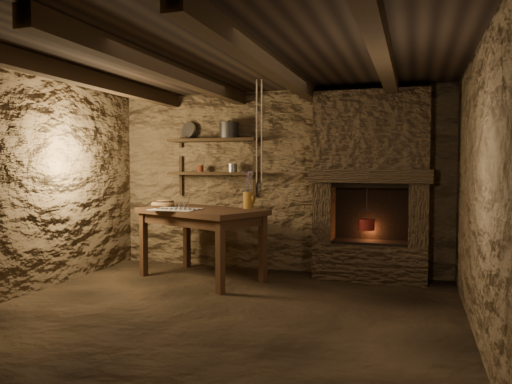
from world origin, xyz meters
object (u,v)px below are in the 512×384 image
(iron_stockpot, at_px, (229,131))
(red_pot, at_px, (367,224))
(wooden_bowl, at_px, (163,204))
(work_table, at_px, (202,241))
(stoneware_jug, at_px, (249,192))

(iron_stockpot, relative_size, red_pot, 0.48)
(iron_stockpot, distance_m, red_pot, 2.18)
(wooden_bowl, distance_m, red_pot, 2.57)
(work_table, distance_m, stoneware_jug, 0.84)
(work_table, bearing_deg, iron_stockpot, 103.74)
(stoneware_jug, relative_size, red_pot, 0.87)
(work_table, relative_size, red_pot, 3.24)
(red_pot, bearing_deg, stoneware_jug, -166.89)
(stoneware_jug, bearing_deg, iron_stockpot, 149.18)
(stoneware_jug, height_order, wooden_bowl, stoneware_jug)
(work_table, xyz_separation_m, stoneware_jug, (0.54, 0.22, 0.60))
(work_table, xyz_separation_m, wooden_bowl, (-0.58, 0.11, 0.44))
(stoneware_jug, distance_m, red_pot, 1.49)
(work_table, height_order, iron_stockpot, iron_stockpot)
(stoneware_jug, distance_m, iron_stockpot, 1.00)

